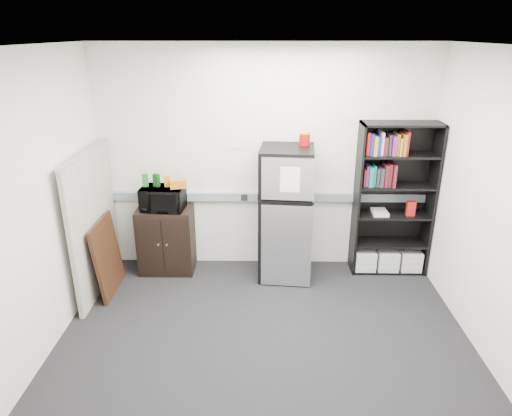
# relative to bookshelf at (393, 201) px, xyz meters

# --- Properties ---
(floor) EXTENTS (4.00, 4.00, 0.00)m
(floor) POSITION_rel_bookshelf_xyz_m (-1.53, -1.57, -0.91)
(floor) COLOR black
(floor) RESTS_ON ground
(wall_back) EXTENTS (4.00, 0.02, 2.70)m
(wall_back) POSITION_rel_bookshelf_xyz_m (-1.53, 0.18, 0.44)
(wall_back) COLOR white
(wall_back) RESTS_ON floor
(wall_right) EXTENTS (0.02, 3.50, 2.70)m
(wall_right) POSITION_rel_bookshelf_xyz_m (0.47, -1.57, 0.44)
(wall_right) COLOR white
(wall_right) RESTS_ON floor
(wall_left) EXTENTS (0.02, 3.50, 2.70)m
(wall_left) POSITION_rel_bookshelf_xyz_m (-3.53, -1.57, 0.44)
(wall_left) COLOR white
(wall_left) RESTS_ON floor
(ceiling) EXTENTS (4.00, 3.50, 0.02)m
(ceiling) POSITION_rel_bookshelf_xyz_m (-1.53, -1.57, 1.79)
(ceiling) COLOR white
(ceiling) RESTS_ON wall_back
(electrical_raceway) EXTENTS (3.92, 0.05, 0.10)m
(electrical_raceway) POSITION_rel_bookshelf_xyz_m (-1.53, 0.15, -0.01)
(electrical_raceway) COLOR gray
(electrical_raceway) RESTS_ON wall_back
(wall_note) EXTENTS (0.14, 0.00, 0.10)m
(wall_note) POSITION_rel_bookshelf_xyz_m (-1.88, 0.18, 0.64)
(wall_note) COLOR white
(wall_note) RESTS_ON wall_back
(bookshelf) EXTENTS (0.90, 0.34, 1.85)m
(bookshelf) POSITION_rel_bookshelf_xyz_m (0.00, 0.00, 0.00)
(bookshelf) COLOR black
(bookshelf) RESTS_ON floor
(cubicle_partition) EXTENTS (0.06, 1.30, 1.62)m
(cubicle_partition) POSITION_rel_bookshelf_xyz_m (-3.43, -0.49, -0.10)
(cubicle_partition) COLOR #A19A8F
(cubicle_partition) RESTS_ON floor
(cabinet) EXTENTS (0.66, 0.44, 0.82)m
(cabinet) POSITION_rel_bookshelf_xyz_m (-2.73, -0.06, -0.50)
(cabinet) COLOR black
(cabinet) RESTS_ON floor
(microwave) EXTENTS (0.52, 0.37, 0.28)m
(microwave) POSITION_rel_bookshelf_xyz_m (-2.73, -0.08, 0.05)
(microwave) COLOR black
(microwave) RESTS_ON cabinet
(snack_box_a) EXTENTS (0.08, 0.07, 0.15)m
(snack_box_a) POSITION_rel_bookshelf_xyz_m (-2.93, -0.05, 0.26)
(snack_box_a) COLOR #205E1A
(snack_box_a) RESTS_ON microwave
(snack_box_b) EXTENTS (0.08, 0.07, 0.15)m
(snack_box_b) POSITION_rel_bookshelf_xyz_m (-2.80, -0.05, 0.26)
(snack_box_b) COLOR #0C340D
(snack_box_b) RESTS_ON microwave
(snack_box_c) EXTENTS (0.08, 0.06, 0.14)m
(snack_box_c) POSITION_rel_bookshelf_xyz_m (-2.67, -0.05, 0.25)
(snack_box_c) COLOR orange
(snack_box_c) RESTS_ON microwave
(snack_bag) EXTENTS (0.20, 0.15, 0.10)m
(snack_bag) POSITION_rel_bookshelf_xyz_m (-2.54, -0.10, 0.23)
(snack_bag) COLOR #C06613
(snack_bag) RESTS_ON microwave
(refrigerator) EXTENTS (0.65, 0.68, 1.59)m
(refrigerator) POSITION_rel_bookshelf_xyz_m (-1.28, -0.14, -0.12)
(refrigerator) COLOR black
(refrigerator) RESTS_ON floor
(coffee_can) EXTENTS (0.13, 0.13, 0.17)m
(coffee_can) POSITION_rel_bookshelf_xyz_m (-1.08, -0.02, 0.76)
(coffee_can) COLOR #AD080A
(coffee_can) RESTS_ON refrigerator
(framed_poster) EXTENTS (0.13, 0.67, 0.87)m
(framed_poster) POSITION_rel_bookshelf_xyz_m (-3.30, -0.56, -0.48)
(framed_poster) COLOR black
(framed_poster) RESTS_ON floor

